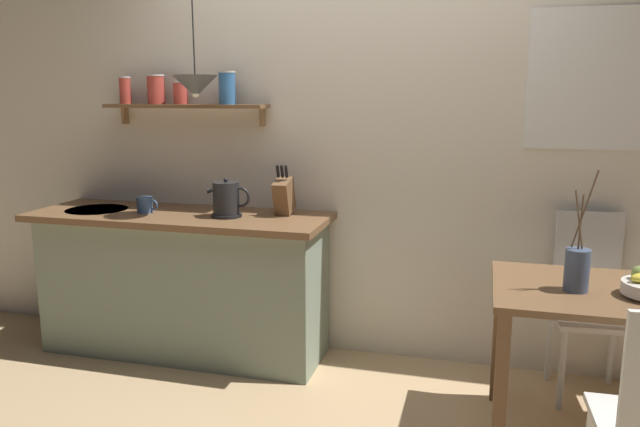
{
  "coord_description": "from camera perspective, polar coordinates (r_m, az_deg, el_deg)",
  "views": [
    {
      "loc": [
        0.78,
        -2.99,
        1.62
      ],
      "look_at": [
        -0.1,
        0.25,
        0.95
      ],
      "focal_mm": 34.4,
      "sensor_mm": 36.0,
      "label": 1
    }
  ],
  "objects": [
    {
      "name": "electric_kettle",
      "position": [
        3.63,
        -8.66,
        1.28
      ],
      "size": [
        0.26,
        0.18,
        0.23
      ],
      "color": "black",
      "rests_on": "kitchen_counter"
    },
    {
      "name": "knife_block",
      "position": [
        3.64,
        -3.38,
        1.71
      ],
      "size": [
        0.09,
        0.19,
        0.31
      ],
      "color": "brown",
      "rests_on": "kitchen_counter"
    },
    {
      "name": "dining_table",
      "position": [
        3.08,
        25.48,
        -8.56
      ],
      "size": [
        1.04,
        0.73,
        0.75
      ],
      "color": "brown",
      "rests_on": "ground_plane"
    },
    {
      "name": "dining_chair_far",
      "position": [
        3.63,
        23.74,
        -7.12
      ],
      "size": [
        0.43,
        0.43,
        0.98
      ],
      "color": "silver",
      "rests_on": "ground_plane"
    },
    {
      "name": "back_wall",
      "position": [
        3.69,
        6.27,
        7.06
      ],
      "size": [
        6.8,
        0.11,
        2.7
      ],
      "color": "silver",
      "rests_on": "ground_plane"
    },
    {
      "name": "ground_plane",
      "position": [
        3.49,
        0.53,
        -16.39
      ],
      "size": [
        14.0,
        14.0,
        0.0
      ],
      "primitive_type": "plane",
      "color": "tan"
    },
    {
      "name": "coffee_mug_by_sink",
      "position": [
        3.87,
        -15.95,
        0.79
      ],
      "size": [
        0.14,
        0.09,
        0.1
      ],
      "color": "#3D5B89",
      "rests_on": "kitchen_counter"
    },
    {
      "name": "pendant_lamp",
      "position": [
        3.6,
        -11.52,
        11.54
      ],
      "size": [
        0.26,
        0.26,
        0.53
      ],
      "color": "black"
    },
    {
      "name": "wall_shelf",
      "position": [
        3.93,
        -12.73,
        10.55
      ],
      "size": [
        1.05,
        0.2,
        0.33
      ],
      "color": "brown"
    },
    {
      "name": "twig_vase",
      "position": [
        2.94,
        22.79,
        -4.76
      ],
      "size": [
        0.11,
        0.11,
        0.54
      ],
      "color": "#475675",
      "rests_on": "dining_table"
    },
    {
      "name": "kitchen_counter",
      "position": [
        3.93,
        -12.58,
        -6.24
      ],
      "size": [
        1.83,
        0.63,
        0.9
      ],
      "color": "gray",
      "rests_on": "ground_plane"
    }
  ]
}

